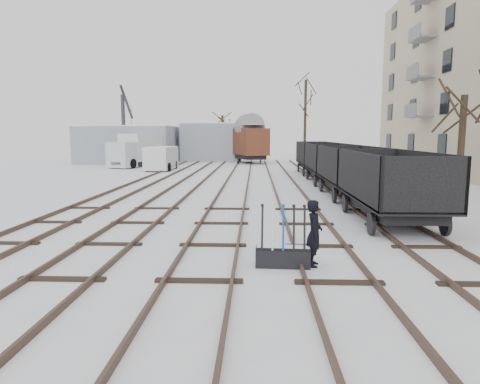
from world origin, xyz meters
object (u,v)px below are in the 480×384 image
object	(u,v)px
ground_frame	(283,255)
freight_wagon_a	(389,196)
lorry	(138,150)
panel_van	(161,158)
worker	(314,233)
crane	(125,143)
box_van_wagon	(250,141)

from	to	relation	value
ground_frame	freight_wagon_a	distance (m)	6.79
ground_frame	lorry	xyz separation A→B (m)	(-12.21, 31.85, 1.37)
lorry	panel_van	bearing A→B (deg)	-31.42
worker	panel_van	size ratio (longest dim) A/B	0.34
worker	freight_wagon_a	distance (m)	6.24
lorry	crane	size ratio (longest dim) A/B	0.88
worker	freight_wagon_a	world-z (taller)	freight_wagon_a
worker	panel_van	bearing A→B (deg)	26.91
ground_frame	crane	size ratio (longest dim) A/B	0.18
ground_frame	panel_van	bearing A→B (deg)	111.04
box_van_wagon	panel_van	bearing A→B (deg)	-149.08
freight_wagon_a	worker	bearing A→B (deg)	-122.82
lorry	crane	bearing A→B (deg)	140.97
lorry	crane	distance (m)	5.63
freight_wagon_a	panel_van	size ratio (longest dim) A/B	1.31
crane	lorry	bearing A→B (deg)	-62.21
lorry	crane	world-z (taller)	crane
ground_frame	worker	world-z (taller)	worker
panel_van	crane	size ratio (longest dim) A/B	0.57
freight_wagon_a	crane	bearing A→B (deg)	121.45
ground_frame	worker	distance (m)	0.92
lorry	panel_van	world-z (taller)	lorry
ground_frame	panel_van	distance (m)	29.23
panel_van	lorry	bearing A→B (deg)	130.09
freight_wagon_a	lorry	world-z (taller)	lorry
box_van_wagon	ground_frame	bearing A→B (deg)	-108.09
ground_frame	lorry	distance (m)	34.14
worker	ground_frame	bearing A→B (deg)	105.01
ground_frame	lorry	world-z (taller)	lorry
freight_wagon_a	panel_van	distance (m)	26.02
freight_wagon_a	panel_van	world-z (taller)	freight_wagon_a
ground_frame	lorry	bearing A→B (deg)	113.98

